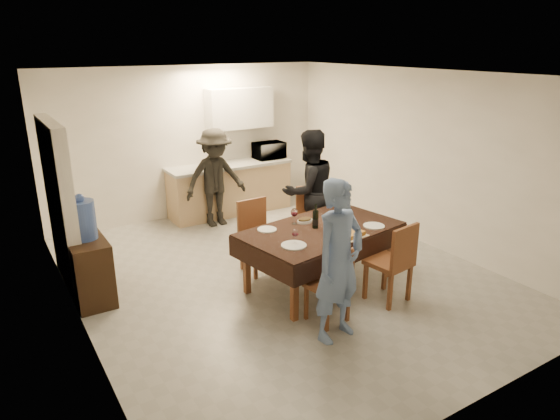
# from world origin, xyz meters

# --- Properties ---
(floor) EXTENTS (5.00, 6.00, 0.02)m
(floor) POSITION_xyz_m (0.00, 0.00, 0.00)
(floor) COLOR #A1A19C
(floor) RESTS_ON ground
(ceiling) EXTENTS (5.00, 6.00, 0.02)m
(ceiling) POSITION_xyz_m (0.00, 0.00, 2.60)
(ceiling) COLOR white
(ceiling) RESTS_ON wall_back
(wall_back) EXTENTS (5.00, 0.02, 2.60)m
(wall_back) POSITION_xyz_m (0.00, 3.00, 1.30)
(wall_back) COLOR white
(wall_back) RESTS_ON floor
(wall_front) EXTENTS (5.00, 0.02, 2.60)m
(wall_front) POSITION_xyz_m (0.00, -3.00, 1.30)
(wall_front) COLOR white
(wall_front) RESTS_ON floor
(wall_left) EXTENTS (0.02, 6.00, 2.60)m
(wall_left) POSITION_xyz_m (-2.50, 0.00, 1.30)
(wall_left) COLOR white
(wall_left) RESTS_ON floor
(wall_right) EXTENTS (0.02, 6.00, 2.60)m
(wall_right) POSITION_xyz_m (2.50, 0.00, 1.30)
(wall_right) COLOR white
(wall_right) RESTS_ON floor
(stub_partition) EXTENTS (0.15, 1.40, 2.10)m
(stub_partition) POSITION_xyz_m (-2.42, 1.20, 1.05)
(stub_partition) COLOR white
(stub_partition) RESTS_ON floor
(kitchen_base_cabinet) EXTENTS (2.20, 0.60, 0.86)m
(kitchen_base_cabinet) POSITION_xyz_m (0.60, 2.68, 0.43)
(kitchen_base_cabinet) COLOR tan
(kitchen_base_cabinet) RESTS_ON floor
(kitchen_worktop) EXTENTS (2.24, 0.64, 0.05)m
(kitchen_worktop) POSITION_xyz_m (0.60, 2.68, 0.89)
(kitchen_worktop) COLOR #A9A9A4
(kitchen_worktop) RESTS_ON kitchen_base_cabinet
(upper_cabinet) EXTENTS (1.20, 0.34, 0.70)m
(upper_cabinet) POSITION_xyz_m (0.90, 2.82, 1.85)
(upper_cabinet) COLOR white
(upper_cabinet) RESTS_ON wall_back
(dining_table) EXTENTS (2.12, 1.45, 0.77)m
(dining_table) POSITION_xyz_m (0.29, -0.49, 0.73)
(dining_table) COLOR black
(dining_table) RESTS_ON floor
(chair_near_left) EXTENTS (0.45, 0.46, 0.48)m
(chair_near_left) POSITION_xyz_m (-0.16, -1.32, 0.54)
(chair_near_left) COLOR brown
(chair_near_left) RESTS_ON floor
(chair_near_right) EXTENTS (0.51, 0.52, 0.54)m
(chair_near_right) POSITION_xyz_m (0.74, -1.33, 0.61)
(chair_near_right) COLOR brown
(chair_near_right) RESTS_ON floor
(chair_far_left) EXTENTS (0.45, 0.45, 0.52)m
(chair_far_left) POSITION_xyz_m (-0.16, 0.17, 0.59)
(chair_far_left) COLOR brown
(chair_far_left) RESTS_ON floor
(chair_far_right) EXTENTS (0.59, 0.61, 0.55)m
(chair_far_right) POSITION_xyz_m (0.74, 0.17, 0.62)
(chair_far_right) COLOR brown
(chair_far_right) RESTS_ON floor
(console) EXTENTS (0.42, 0.84, 0.78)m
(console) POSITION_xyz_m (-2.28, 0.66, 0.39)
(console) COLOR #332211
(console) RESTS_ON floor
(water_jug) EXTENTS (0.31, 0.31, 0.46)m
(water_jug) POSITION_xyz_m (-2.28, 0.66, 1.01)
(water_jug) COLOR #4B6CC7
(water_jug) RESTS_ON console
(wine_bottle) EXTENTS (0.08, 0.08, 0.31)m
(wine_bottle) POSITION_xyz_m (0.24, -0.44, 0.92)
(wine_bottle) COLOR black
(wine_bottle) RESTS_ON dining_table
(water_pitcher) EXTENTS (0.14, 0.14, 0.21)m
(water_pitcher) POSITION_xyz_m (0.64, -0.54, 0.87)
(water_pitcher) COLOR white
(water_pitcher) RESTS_ON dining_table
(savoury_tart) EXTENTS (0.50, 0.41, 0.06)m
(savoury_tart) POSITION_xyz_m (0.39, -0.87, 0.79)
(savoury_tart) COLOR #C78B3A
(savoury_tart) RESTS_ON dining_table
(salad_bowl) EXTENTS (0.18, 0.18, 0.07)m
(salad_bowl) POSITION_xyz_m (0.59, -0.31, 0.80)
(salad_bowl) COLOR white
(salad_bowl) RESTS_ON dining_table
(mushroom_dish) EXTENTS (0.19, 0.19, 0.03)m
(mushroom_dish) POSITION_xyz_m (0.24, -0.21, 0.78)
(mushroom_dish) COLOR white
(mushroom_dish) RESTS_ON dining_table
(wine_glass_a) EXTENTS (0.08, 0.08, 0.18)m
(wine_glass_a) POSITION_xyz_m (-0.26, -0.74, 0.86)
(wine_glass_a) COLOR white
(wine_glass_a) RESTS_ON dining_table
(wine_glass_b) EXTENTS (0.09, 0.09, 0.21)m
(wine_glass_b) POSITION_xyz_m (0.84, -0.24, 0.87)
(wine_glass_b) COLOR white
(wine_glass_b) RESTS_ON dining_table
(wine_glass_c) EXTENTS (0.09, 0.09, 0.21)m
(wine_glass_c) POSITION_xyz_m (0.09, -0.19, 0.87)
(wine_glass_c) COLOR white
(wine_glass_c) RESTS_ON dining_table
(plate_near_left) EXTENTS (0.29, 0.29, 0.02)m
(plate_near_left) POSITION_xyz_m (-0.31, -0.79, 0.78)
(plate_near_left) COLOR white
(plate_near_left) RESTS_ON dining_table
(plate_near_right) EXTENTS (0.27, 0.27, 0.02)m
(plate_near_right) POSITION_xyz_m (0.89, -0.79, 0.77)
(plate_near_right) COLOR white
(plate_near_right) RESTS_ON dining_table
(plate_far_left) EXTENTS (0.24, 0.24, 0.01)m
(plate_far_left) POSITION_xyz_m (-0.31, -0.19, 0.77)
(plate_far_left) COLOR white
(plate_far_left) RESTS_ON dining_table
(plate_far_right) EXTENTS (0.24, 0.24, 0.01)m
(plate_far_right) POSITION_xyz_m (0.89, -0.19, 0.77)
(plate_far_right) COLOR white
(plate_far_right) RESTS_ON dining_table
(microwave) EXTENTS (0.55, 0.37, 0.30)m
(microwave) POSITION_xyz_m (1.42, 2.68, 1.06)
(microwave) COLOR white
(microwave) RESTS_ON kitchen_worktop
(person_near) EXTENTS (0.69, 0.52, 1.71)m
(person_near) POSITION_xyz_m (-0.26, -1.54, 0.86)
(person_near) COLOR #6480B7
(person_near) RESTS_ON floor
(person_far) EXTENTS (0.89, 0.70, 1.80)m
(person_far) POSITION_xyz_m (0.84, 0.56, 0.90)
(person_far) COLOR black
(person_far) RESTS_ON floor
(person_kitchen) EXTENTS (1.06, 0.61, 1.64)m
(person_kitchen) POSITION_xyz_m (0.11, 2.23, 0.82)
(person_kitchen) COLOR black
(person_kitchen) RESTS_ON floor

